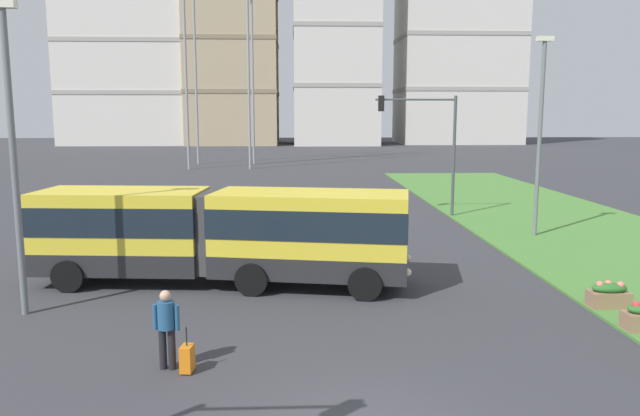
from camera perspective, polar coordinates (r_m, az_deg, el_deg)
articulated_bus at (r=19.68m, az=-9.12°, el=-2.35°), size 12.01×4.16×3.00m
car_black_sedan at (r=29.58m, az=-11.94°, el=-0.47°), size 4.54×2.34×1.58m
pedestrian_crossing at (r=13.59m, az=-14.12°, el=-10.44°), size 0.58×0.36×1.74m
rolling_suitcase at (r=13.57m, az=-12.27°, el=-13.52°), size 0.29×0.39×0.97m
flower_planter_2 at (r=18.99m, az=25.32°, el=-7.31°), size 1.10×0.56×0.74m
traffic_light_far_right at (r=32.45m, az=10.10°, el=6.77°), size 4.24×0.28×6.33m
streetlight_left at (r=18.00m, az=-26.71°, el=5.16°), size 0.70×0.28×8.26m
streetlight_median at (r=28.31m, az=19.82°, el=6.96°), size 0.70×0.28×8.65m
apartment_tower_centre at (r=112.92m, az=1.37°, el=18.40°), size 14.65×19.20×48.46m
apartment_tower_eastcentre at (r=117.23m, az=12.76°, el=15.01°), size 21.22×15.13×37.04m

